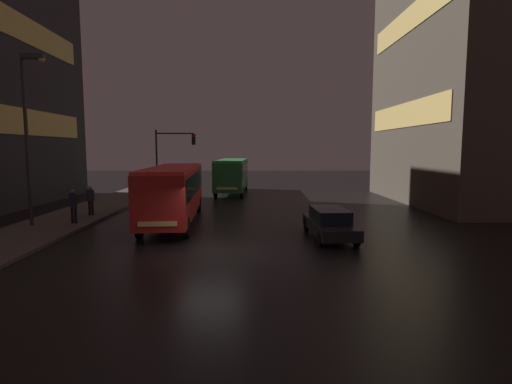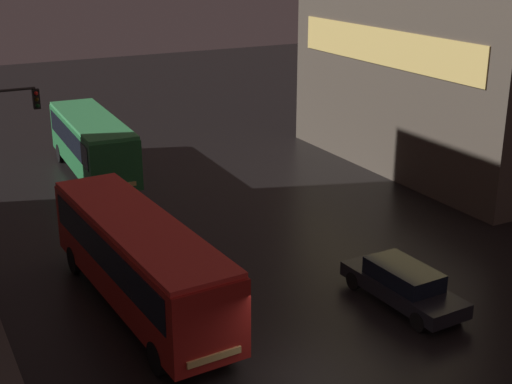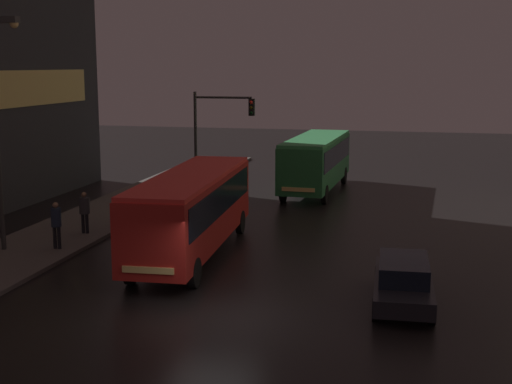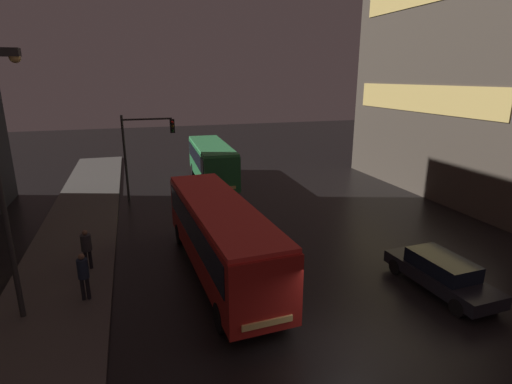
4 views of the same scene
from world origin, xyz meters
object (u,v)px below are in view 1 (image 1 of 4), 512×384
object	(u,v)px
bus_far	(232,173)
pedestrian_near	(91,197)
pedestrian_mid	(73,203)
traffic_light_main	(171,151)
car_taxi	(330,223)
bus_near	(174,189)
street_lamp_sidewalk	(30,115)

from	to	relation	value
bus_far	pedestrian_near	size ratio (longest dim) A/B	5.52
pedestrian_near	pedestrian_mid	xyz separation A→B (m)	(0.13, -2.62, 0.02)
pedestrian_near	traffic_light_main	distance (m)	10.80
car_taxi	pedestrian_near	distance (m)	14.46
pedestrian_mid	bus_near	bearing A→B (deg)	110.30
car_taxi	street_lamp_sidewalk	world-z (taller)	street_lamp_sidewalk
street_lamp_sidewalk	pedestrian_near	bearing A→B (deg)	62.46
pedestrian_near	street_lamp_sidewalk	xyz separation A→B (m)	(-1.64, -3.14, 4.61)
street_lamp_sidewalk	traffic_light_main	bearing A→B (deg)	71.16
bus_near	traffic_light_main	xyz separation A→B (m)	(-2.50, 11.93, 1.96)
bus_near	pedestrian_near	world-z (taller)	bus_near
bus_near	car_taxi	size ratio (longest dim) A/B	2.22
bus_near	traffic_light_main	size ratio (longest dim) A/B	1.86
traffic_light_main	car_taxi	bearing A→B (deg)	-56.49
car_taxi	street_lamp_sidewalk	size ratio (longest dim) A/B	0.55
pedestrian_mid	car_taxi	bearing A→B (deg)	89.09
car_taxi	traffic_light_main	size ratio (longest dim) A/B	0.84
bus_far	traffic_light_main	xyz separation A→B (m)	(-5.03, -2.75, 1.96)
traffic_light_main	pedestrian_near	bearing A→B (deg)	-105.91
bus_near	car_taxi	distance (m)	8.87
car_taxi	bus_far	bearing A→B (deg)	-76.22
bus_near	bus_far	size ratio (longest dim) A/B	1.10
traffic_light_main	street_lamp_sidewalk	bearing A→B (deg)	-108.84
bus_far	traffic_light_main	world-z (taller)	traffic_light_main
bus_far	traffic_light_main	size ratio (longest dim) A/B	1.70
car_taxi	street_lamp_sidewalk	distance (m)	15.97
pedestrian_near	street_lamp_sidewalk	world-z (taller)	street_lamp_sidewalk
car_taxi	pedestrian_mid	xyz separation A→B (m)	(-13.16, 3.06, 0.52)
bus_far	pedestrian_mid	world-z (taller)	bus_far
pedestrian_near	street_lamp_sidewalk	bearing A→B (deg)	-27.38
bus_near	bus_far	xyz separation A→B (m)	(2.53, 14.68, -0.01)
bus_far	street_lamp_sidewalk	bearing A→B (deg)	61.34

